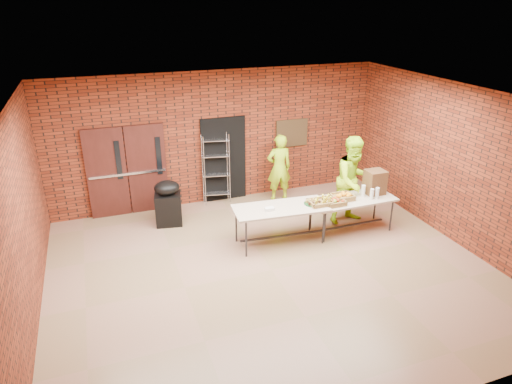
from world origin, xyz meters
TOP-DOWN VIEW (x-y plane):
  - room at (0.00, 0.00)m, footprint 8.08×7.08m
  - double_doors at (-2.20, 3.44)m, footprint 1.78×0.12m
  - dark_doorway at (0.10, 3.46)m, footprint 1.10×0.06m
  - bronze_plaque at (1.90, 3.45)m, footprint 0.85×0.04m
  - wire_rack at (-0.14, 3.32)m, footprint 0.67×0.34m
  - table_left at (0.57, 0.95)m, footprint 1.98×0.96m
  - table_right at (2.19, 0.89)m, footprint 1.86×0.78m
  - basket_bananas at (1.39, 0.82)m, footprint 0.47×0.37m
  - basket_oranges at (1.97, 0.93)m, footprint 0.45×0.35m
  - basket_apples at (1.69, 0.75)m, footprint 0.42×0.32m
  - muffin_tray at (1.26, 0.88)m, footprint 0.37×0.37m
  - napkin_box at (0.30, 0.89)m, footprint 0.18×0.12m
  - coffee_dispenser at (2.79, 0.99)m, footprint 0.40×0.36m
  - cup_stack_front at (2.56, 0.73)m, footprint 0.08×0.08m
  - cup_stack_mid at (2.69, 0.72)m, footprint 0.08×0.08m
  - cup_stack_back at (2.48, 0.93)m, footprint 0.08×0.08m
  - covered_grill at (-1.46, 2.56)m, footprint 0.64×0.57m
  - volunteer_woman at (1.37, 2.98)m, footprint 0.65×0.45m
  - volunteer_man at (2.45, 1.31)m, footprint 1.05×0.86m

SIDE VIEW (x-z plane):
  - covered_grill at x=-1.46m, z-range 0.00..1.03m
  - table_right at x=2.19m, z-range 0.32..1.08m
  - table_left at x=0.57m, z-range 0.33..1.12m
  - basket_apples at x=1.69m, z-range 0.75..0.88m
  - napkin_box at x=0.30m, z-range 0.79..0.85m
  - basket_oranges at x=1.97m, z-range 0.75..0.89m
  - basket_bananas at x=1.39m, z-range 0.75..0.90m
  - muffin_tray at x=1.26m, z-range 0.79..0.88m
  - volunteer_woman at x=1.37m, z-range 0.00..1.68m
  - wire_rack at x=-0.14m, z-range 0.00..1.75m
  - cup_stack_front at x=2.56m, z-range 0.76..1.00m
  - cup_stack_mid at x=2.69m, z-range 0.76..1.01m
  - cup_stack_back at x=2.48m, z-range 0.76..1.01m
  - volunteer_man at x=2.45m, z-range 0.00..1.99m
  - coffee_dispenser at x=2.79m, z-range 0.76..1.29m
  - dark_doorway at x=0.10m, z-range 0.00..2.10m
  - double_doors at x=-2.20m, z-range 0.00..2.10m
  - bronze_plaque at x=1.90m, z-range 1.20..1.90m
  - room at x=0.00m, z-range -0.04..3.24m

